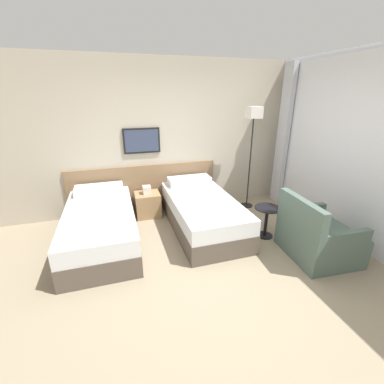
{
  "coord_description": "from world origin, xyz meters",
  "views": [
    {
      "loc": [
        -1.06,
        -2.49,
        2.1
      ],
      "look_at": [
        0.04,
        1.05,
        0.68
      ],
      "focal_mm": 24.0,
      "sensor_mm": 36.0,
      "label": 1
    }
  ],
  "objects_px": {
    "nightstand": "(148,204)",
    "armchair": "(317,238)",
    "bed_near_door": "(101,226)",
    "bed_near_window": "(202,212)",
    "floor_lamp": "(253,125)",
    "side_table": "(267,216)"
  },
  "relations": [
    {
      "from": "side_table",
      "to": "armchair",
      "type": "height_order",
      "value": "armchair"
    },
    {
      "from": "nightstand",
      "to": "floor_lamp",
      "type": "xyz_separation_m",
      "value": [
        1.94,
        -0.16,
        1.36
      ]
    },
    {
      "from": "bed_near_window",
      "to": "side_table",
      "type": "bearing_deg",
      "value": -33.55
    },
    {
      "from": "bed_near_door",
      "to": "armchair",
      "type": "xyz_separation_m",
      "value": [
        2.82,
        -1.22,
        -0.01
      ]
    },
    {
      "from": "nightstand",
      "to": "armchair",
      "type": "bearing_deg",
      "value": -43.89
    },
    {
      "from": "bed_near_door",
      "to": "side_table",
      "type": "distance_m",
      "value": 2.51
    },
    {
      "from": "bed_near_window",
      "to": "side_table",
      "type": "relative_size",
      "value": 3.97
    },
    {
      "from": "bed_near_door",
      "to": "floor_lamp",
      "type": "xyz_separation_m",
      "value": [
        2.74,
        0.56,
        1.31
      ]
    },
    {
      "from": "nightstand",
      "to": "side_table",
      "type": "bearing_deg",
      "value": -38.0
    },
    {
      "from": "armchair",
      "to": "bed_near_window",
      "type": "bearing_deg",
      "value": 49.14
    },
    {
      "from": "armchair",
      "to": "floor_lamp",
      "type": "bearing_deg",
      "value": 6.52
    },
    {
      "from": "bed_near_door",
      "to": "side_table",
      "type": "xyz_separation_m",
      "value": [
        2.44,
        -0.57,
        0.07
      ]
    },
    {
      "from": "nightstand",
      "to": "side_table",
      "type": "distance_m",
      "value": 2.1
    },
    {
      "from": "floor_lamp",
      "to": "bed_near_door",
      "type": "bearing_deg",
      "value": -168.34
    },
    {
      "from": "bed_near_window",
      "to": "nightstand",
      "type": "height_order",
      "value": "bed_near_window"
    },
    {
      "from": "bed_near_window",
      "to": "floor_lamp",
      "type": "relative_size",
      "value": 1.03
    },
    {
      "from": "bed_near_door",
      "to": "floor_lamp",
      "type": "height_order",
      "value": "floor_lamp"
    },
    {
      "from": "bed_near_door",
      "to": "nightstand",
      "type": "relative_size",
      "value": 3.42
    },
    {
      "from": "nightstand",
      "to": "armchair",
      "type": "xyz_separation_m",
      "value": [
        2.02,
        -1.94,
        0.04
      ]
    },
    {
      "from": "armchair",
      "to": "side_table",
      "type": "bearing_deg",
      "value": 33.61
    },
    {
      "from": "bed_near_window",
      "to": "side_table",
      "type": "xyz_separation_m",
      "value": [
        0.85,
        -0.57,
        0.07
      ]
    },
    {
      "from": "bed_near_window",
      "to": "floor_lamp",
      "type": "xyz_separation_m",
      "value": [
        1.15,
        0.56,
        1.31
      ]
    }
  ]
}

